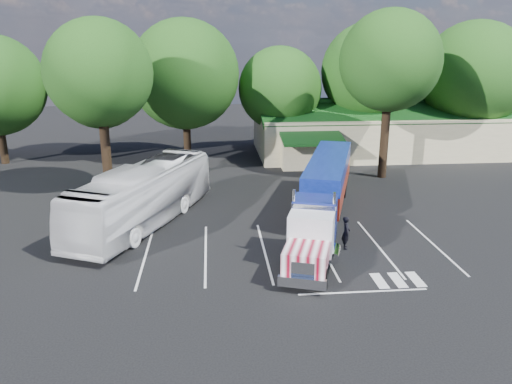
{
  "coord_description": "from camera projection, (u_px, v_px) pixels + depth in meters",
  "views": [
    {
      "loc": [
        -2.75,
        -30.94,
        11.0
      ],
      "look_at": [
        -0.05,
        -1.45,
        2.0
      ],
      "focal_mm": 35.0,
      "sensor_mm": 36.0,
      "label": 1
    }
  ],
  "objects": [
    {
      "name": "tree_row_e",
      "position": [
        370.0,
        72.0,
        48.85
      ],
      "size": [
        9.6,
        9.6,
        12.9
      ],
      "color": "black",
      "rests_on": "ground"
    },
    {
      "name": "tree_near_left",
      "position": [
        99.0,
        73.0,
        35.16
      ],
      "size": [
        7.6,
        7.6,
        12.65
      ],
      "color": "black",
      "rests_on": "ground"
    },
    {
      "name": "bicycle",
      "position": [
        307.0,
        201.0,
        34.05
      ],
      "size": [
        1.65,
        1.86,
        0.97
      ],
      "primitive_type": "imported",
      "rotation": [
        0.0,
        0.0,
        0.66
      ],
      "color": "black",
      "rests_on": "ground"
    },
    {
      "name": "tree_row_d",
      "position": [
        280.0,
        89.0,
        48.03
      ],
      "size": [
        8.0,
        8.0,
        10.6
      ],
      "color": "black",
      "rests_on": "ground"
    },
    {
      "name": "woman",
      "position": [
        346.0,
        233.0,
        27.32
      ],
      "size": [
        0.54,
        0.74,
        1.85
      ],
      "primitive_type": "imported",
      "rotation": [
        0.0,
        0.0,
        1.41
      ],
      "color": "black",
      "rests_on": "ground"
    },
    {
      "name": "tree_row_b",
      "position": [
        100.0,
        84.0,
        46.67
      ],
      "size": [
        8.4,
        8.4,
        11.35
      ],
      "color": "black",
      "rests_on": "ground"
    },
    {
      "name": "tree_row_f",
      "position": [
        474.0,
        75.0,
        48.66
      ],
      "size": [
        10.4,
        10.4,
        13.0
      ],
      "color": "black",
      "rests_on": "ground"
    },
    {
      "name": "event_hall",
      "position": [
        374.0,
        131.0,
        50.44
      ],
      "size": [
        24.2,
        14.12,
        5.55
      ],
      "color": "beige",
      "rests_on": "ground"
    },
    {
      "name": "semi_truck",
      "position": [
        325.0,
        189.0,
        31.12
      ],
      "size": [
        7.79,
        17.89,
        3.8
      ],
      "rotation": [
        0.0,
        0.0,
        -0.32
      ],
      "color": "black",
      "rests_on": "ground"
    },
    {
      "name": "tree_near_right",
      "position": [
        390.0,
        61.0,
        39.27
      ],
      "size": [
        8.0,
        8.0,
        13.5
      ],
      "color": "black",
      "rests_on": "ground"
    },
    {
      "name": "ground",
      "position": [
        255.0,
        215.0,
        32.92
      ],
      "size": [
        120.0,
        120.0,
        0.0
      ],
      "primitive_type": "plane",
      "color": "black",
      "rests_on": "ground"
    },
    {
      "name": "tree_row_c",
      "position": [
        185.0,
        75.0,
        45.58
      ],
      "size": [
        10.0,
        10.0,
        13.05
      ],
      "color": "black",
      "rests_on": "ground"
    },
    {
      "name": "silver_sedan",
      "position": [
        340.0,
        156.0,
        46.88
      ],
      "size": [
        4.21,
        2.41,
        1.31
      ],
      "primitive_type": "imported",
      "rotation": [
        0.0,
        0.0,
        1.84
      ],
      "color": "#A0A3A7",
      "rests_on": "ground"
    },
    {
      "name": "tour_bus",
      "position": [
        143.0,
        195.0,
        30.75
      ],
      "size": [
        8.18,
        13.42,
        3.7
      ],
      "primitive_type": "imported",
      "rotation": [
        0.0,
        0.0,
        -0.41
      ],
      "color": "silver",
      "rests_on": "ground"
    }
  ]
}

